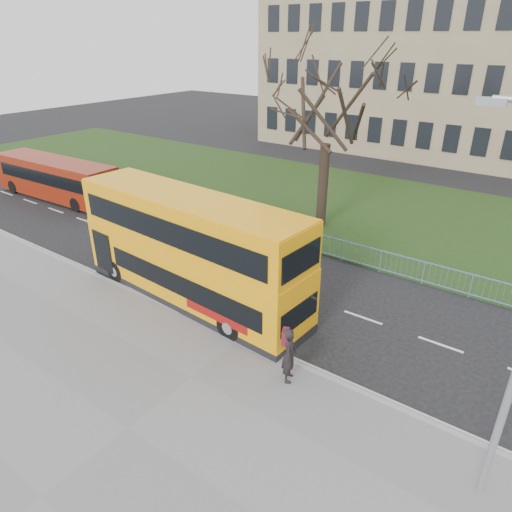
{
  "coord_description": "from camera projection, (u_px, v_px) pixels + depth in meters",
  "views": [
    {
      "loc": [
        8.44,
        -12.29,
        10.06
      ],
      "look_at": [
        -1.14,
        1.0,
        2.13
      ],
      "focal_mm": 32.0,
      "sensor_mm": 36.0,
      "label": 1
    }
  ],
  "objects": [
    {
      "name": "pavement",
      "position": [
        128.0,
        429.0,
        12.84
      ],
      "size": [
        80.0,
        10.5,
        0.12
      ],
      "primitive_type": "cube",
      "color": "slate",
      "rests_on": "ground"
    },
    {
      "name": "kerb",
      "position": [
        241.0,
        339.0,
        16.63
      ],
      "size": [
        80.0,
        0.2,
        0.14
      ],
      "primitive_type": "cube",
      "color": "gray",
      "rests_on": "ground"
    },
    {
      "name": "civic_building",
      "position": [
        434.0,
        72.0,
        42.93
      ],
      "size": [
        30.0,
        15.0,
        14.0
      ],
      "primitive_type": "cube",
      "color": "#897557",
      "rests_on": "ground"
    },
    {
      "name": "ground",
      "position": [
        265.0,
        321.0,
        17.8
      ],
      "size": [
        120.0,
        120.0,
        0.0
      ],
      "primitive_type": "plane",
      "color": "black",
      "rests_on": "ground"
    },
    {
      "name": "red_bus",
      "position": [
        56.0,
        178.0,
        30.66
      ],
      "size": [
        10.2,
        2.74,
        2.66
      ],
      "rotation": [
        0.0,
        0.0,
        0.04
      ],
      "color": "maroon",
      "rests_on": "ground"
    },
    {
      "name": "guard_railing",
      "position": [
        342.0,
        251.0,
        22.37
      ],
      "size": [
        40.0,
        0.12,
        1.1
      ],
      "primitive_type": null,
      "color": "#769CD1",
      "rests_on": "ground"
    },
    {
      "name": "bare_tree",
      "position": [
        327.0,
        127.0,
        24.2
      ],
      "size": [
        7.85,
        7.85,
        11.22
      ],
      "primitive_type": null,
      "color": "black",
      "rests_on": "grass_verge"
    },
    {
      "name": "grass_verge",
      "position": [
        396.0,
        215.0,
        28.22
      ],
      "size": [
        80.0,
        15.4,
        0.08
      ],
      "primitive_type": "cube",
      "color": "#1F3413",
      "rests_on": "ground"
    },
    {
      "name": "yellow_bus",
      "position": [
        190.0,
        247.0,
        18.29
      ],
      "size": [
        10.81,
        3.22,
        4.47
      ],
      "rotation": [
        0.0,
        0.0,
        -0.06
      ],
      "color": "#FFA40A",
      "rests_on": "ground"
    },
    {
      "name": "pedestrian",
      "position": [
        289.0,
        355.0,
        14.23
      ],
      "size": [
        0.7,
        0.82,
        1.9
      ],
      "primitive_type": "imported",
      "rotation": [
        0.0,
        0.0,
        1.99
      ],
      "color": "black",
      "rests_on": "pavement"
    }
  ]
}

